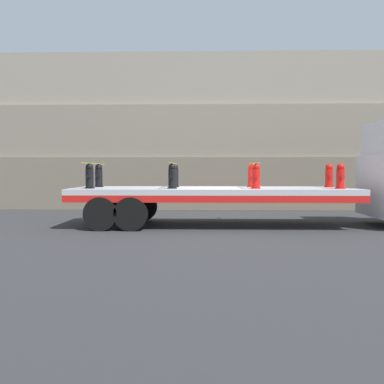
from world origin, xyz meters
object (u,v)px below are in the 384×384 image
at_px(fire_hydrant_red_near_2, 256,176).
at_px(fire_hydrant_red_near_3, 340,176).
at_px(fire_hydrant_black_far_0, 99,176).
at_px(fire_hydrant_black_far_1, 175,176).
at_px(fire_hydrant_black_near_1, 172,176).
at_px(fire_hydrant_red_far_2, 252,176).
at_px(flatbed_trailer, 194,195).
at_px(fire_hydrant_red_far_3, 329,176).
at_px(fire_hydrant_black_near_0, 90,176).

height_order(fire_hydrant_red_near_2, fire_hydrant_red_near_3, same).
xyz_separation_m(fire_hydrant_black_far_0, fire_hydrant_black_far_1, (2.46, 0.00, 0.00)).
bearing_deg(fire_hydrant_black_far_1, fire_hydrant_black_near_1, -90.00).
xyz_separation_m(fire_hydrant_black_far_1, fire_hydrant_red_near_3, (4.92, -1.13, 0.00)).
bearing_deg(fire_hydrant_red_far_2, fire_hydrant_black_far_1, 180.00).
distance_m(flatbed_trailer, fire_hydrant_red_far_2, 2.02).
xyz_separation_m(fire_hydrant_red_near_2, fire_hydrant_red_near_3, (2.46, 0.00, 0.00)).
bearing_deg(fire_hydrant_black_near_1, fire_hydrant_red_far_3, 12.89).
distance_m(flatbed_trailer, fire_hydrant_red_near_3, 4.38).
xyz_separation_m(fire_hydrant_black_near_0, fire_hydrant_red_far_2, (4.92, 1.13, 0.00)).
bearing_deg(fire_hydrant_black_far_1, flatbed_trailer, -42.45).
bearing_deg(fire_hydrant_black_far_0, fire_hydrant_red_near_3, -8.68).
bearing_deg(fire_hydrant_black_near_1, fire_hydrant_black_far_1, 90.00).
xyz_separation_m(fire_hydrant_red_near_2, fire_hydrant_red_far_2, (0.00, 1.13, 0.00)).
xyz_separation_m(fire_hydrant_red_near_3, fire_hydrant_red_far_3, (0.00, 1.13, 0.00)).
height_order(fire_hydrant_black_far_1, fire_hydrant_red_far_3, same).
bearing_deg(fire_hydrant_black_far_0, fire_hydrant_red_near_2, -12.89).
bearing_deg(fire_hydrant_black_far_0, fire_hydrant_black_far_1, 0.00).
bearing_deg(fire_hydrant_red_far_2, fire_hydrant_red_near_3, -24.60).
height_order(fire_hydrant_black_far_1, fire_hydrant_red_far_2, same).
distance_m(flatbed_trailer, fire_hydrant_red_far_3, 4.38).
relative_size(fire_hydrant_red_far_2, fire_hydrant_red_far_3, 1.00).
bearing_deg(fire_hydrant_red_near_3, flatbed_trailer, 172.55).
relative_size(fire_hydrant_black_near_0, fire_hydrant_red_near_3, 1.00).
height_order(flatbed_trailer, fire_hydrant_black_far_1, fire_hydrant_black_far_1).
relative_size(fire_hydrant_black_near_1, fire_hydrant_black_far_1, 1.00).
bearing_deg(fire_hydrant_black_near_0, fire_hydrant_red_near_2, 0.00).
bearing_deg(fire_hydrant_red_far_3, fire_hydrant_red_near_2, -155.40).
xyz_separation_m(flatbed_trailer, fire_hydrant_red_far_3, (4.30, 0.56, 0.59)).
bearing_deg(flatbed_trailer, fire_hydrant_red_near_2, -16.98).
height_order(fire_hydrant_red_far_2, fire_hydrant_red_near_3, same).
relative_size(fire_hydrant_black_far_0, fire_hydrant_red_far_3, 1.00).
xyz_separation_m(fire_hydrant_black_near_1, fire_hydrant_black_far_1, (0.00, 1.13, 0.00)).
distance_m(fire_hydrant_black_near_0, fire_hydrant_red_near_2, 4.92).
distance_m(fire_hydrant_red_near_3, fire_hydrant_red_far_3, 1.13).
bearing_deg(fire_hydrant_black_near_0, fire_hydrant_red_near_3, 0.00).
relative_size(fire_hydrant_black_far_0, fire_hydrant_red_far_2, 1.00).
relative_size(fire_hydrant_red_far_2, fire_hydrant_red_near_3, 1.00).
height_order(fire_hydrant_black_far_0, fire_hydrant_red_near_2, same).
xyz_separation_m(fire_hydrant_black_near_0, fire_hydrant_black_near_1, (2.46, 0.00, 0.00)).
bearing_deg(fire_hydrant_red_near_2, fire_hydrant_black_far_0, 167.11).
bearing_deg(fire_hydrant_red_near_2, flatbed_trailer, 163.02).
height_order(fire_hydrant_black_far_0, fire_hydrant_red_far_3, same).
relative_size(fire_hydrant_black_far_1, fire_hydrant_red_far_2, 1.00).
xyz_separation_m(fire_hydrant_black_near_1, fire_hydrant_red_far_2, (2.46, 1.13, 0.00)).
distance_m(flatbed_trailer, fire_hydrant_black_far_1, 1.02).
xyz_separation_m(fire_hydrant_black_far_0, fire_hydrant_red_near_3, (7.38, -1.13, 0.00)).
height_order(fire_hydrant_black_far_0, fire_hydrant_black_near_1, same).
bearing_deg(fire_hydrant_black_far_1, fire_hydrant_red_near_3, -12.89).
height_order(flatbed_trailer, fire_hydrant_black_far_0, fire_hydrant_black_far_0).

